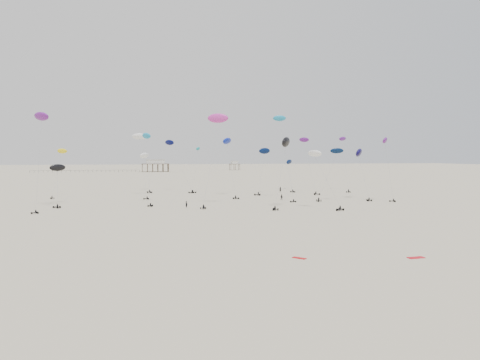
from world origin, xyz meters
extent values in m
plane|color=beige|center=(0.00, 200.00, 0.00)|extent=(900.00, 900.00, 0.00)
cube|color=brown|center=(-10.00, 350.00, 6.15)|extent=(21.00, 13.00, 0.30)
cube|color=silver|center=(-10.00, 350.00, 7.90)|extent=(14.00, 8.40, 3.20)
cube|color=#B2B2AD|center=(-10.00, 350.00, 9.65)|extent=(15.00, 9.00, 0.30)
cube|color=brown|center=(60.00, 380.00, 5.15)|extent=(9.00, 7.00, 0.30)
cube|color=silver|center=(60.00, 380.00, 6.50)|extent=(5.60, 4.20, 2.40)
cube|color=#B2B2AD|center=(60.00, 380.00, 7.85)|extent=(6.00, 4.50, 0.30)
cube|color=black|center=(-62.00, 350.00, 1.45)|extent=(80.00, 0.10, 0.10)
cylinder|color=gray|center=(-48.51, 131.24, 7.14)|extent=(0.03, 0.03, 18.30)
ellipsoid|color=yellow|center=(-47.87, 137.62, 14.36)|extent=(4.01, 3.30, 1.90)
cylinder|color=gray|center=(48.91, 133.25, 9.59)|extent=(0.03, 0.03, 20.75)
ellipsoid|color=#5E1887|center=(50.13, 138.60, 19.09)|extent=(4.20, 3.32, 1.91)
cylinder|color=gray|center=(17.84, 106.96, 12.06)|extent=(0.03, 0.03, 26.88)
ellipsoid|color=#1888B8|center=(18.04, 114.03, 24.20)|extent=(4.13, 1.94, 1.95)
cylinder|color=gray|center=(28.16, 100.60, 7.16)|extent=(0.03, 0.03, 14.06)
ellipsoid|color=#04183C|center=(31.05, 101.12, 14.26)|extent=(4.06, 2.08, 1.96)
cylinder|color=gray|center=(30.56, 139.81, 5.21)|extent=(0.03, 0.03, 17.04)
ellipsoid|color=#04133D|center=(32.16, 146.87, 10.47)|extent=(4.18, 4.37, 2.16)
cylinder|color=gray|center=(-21.37, 102.80, 9.13)|extent=(0.03, 0.03, 20.03)
ellipsoid|color=#198CC1|center=(-21.72, 108.12, 18.30)|extent=(3.30, 4.06, 1.91)
cylinder|color=gray|center=(-20.81, 147.79, 6.37)|extent=(0.03, 0.03, 17.76)
ellipsoid|color=white|center=(-21.59, 154.64, 12.93)|extent=(4.93, 5.76, 2.67)
cylinder|color=gray|center=(32.96, 126.87, 9.25)|extent=(0.03, 0.03, 20.58)
ellipsoid|color=#641782|center=(32.90, 132.72, 18.42)|extent=(3.70, 4.00, 1.95)
cylinder|color=gray|center=(9.50, 85.68, 7.98)|extent=(0.03, 0.03, 16.03)
ellipsoid|color=black|center=(11.71, 88.35, 16.26)|extent=(4.75, 6.07, 2.86)
cylinder|color=gray|center=(-9.39, 143.15, 8.77)|extent=(0.03, 0.03, 21.32)
ellipsoid|color=#050A41|center=(-12.66, 149.36, 17.62)|extent=(4.20, 4.77, 2.29)
cylinder|color=gray|center=(-44.57, 105.41, 4.78)|extent=(0.03, 0.03, 15.51)
ellipsoid|color=black|center=(-45.39, 111.95, 9.65)|extent=(4.58, 3.57, 2.15)
cylinder|color=gray|center=(-4.38, 139.19, 7.72)|extent=(0.03, 0.03, 14.45)
ellipsoid|color=teal|center=(-3.38, 140.43, 15.27)|extent=(2.47, 3.00, 1.40)
cylinder|color=gray|center=(20.05, 82.18, 6.77)|extent=(0.03, 0.03, 13.99)
ellipsoid|color=white|center=(18.11, 85.26, 13.47)|extent=(3.66, 4.39, 2.02)
cylinder|color=gray|center=(-46.97, 94.97, 11.10)|extent=(0.03, 0.03, 24.78)
ellipsoid|color=#6F198B|center=(-47.29, 101.53, 22.60)|extent=(5.62, 5.84, 2.75)
cylinder|color=gray|center=(4.22, 119.33, 8.68)|extent=(0.03, 0.03, 20.71)
ellipsoid|color=#0C1FA1|center=(4.13, 125.98, 17.59)|extent=(5.07, 5.84, 2.68)
cylinder|color=gray|center=(39.98, 102.22, 6.71)|extent=(0.03, 0.03, 14.27)
ellipsoid|color=#0A043C|center=(40.30, 106.07, 13.77)|extent=(5.17, 6.29, 2.96)
cylinder|color=gray|center=(-6.13, 94.04, 11.20)|extent=(0.03, 0.03, 23.37)
ellipsoid|color=#CD30A8|center=(-3.56, 98.58, 22.67)|extent=(5.92, 4.36, 2.76)
cylinder|color=gray|center=(-22.52, 124.71, 9.39)|extent=(0.03, 0.03, 22.68)
ellipsoid|color=white|center=(-23.34, 131.85, 19.04)|extent=(5.08, 2.46, 2.48)
cylinder|color=gray|center=(44.19, 95.60, 8.51)|extent=(0.03, 0.03, 15.92)
ellipsoid|color=#651781|center=(43.22, 96.26, 17.14)|extent=(3.84, 4.41, 2.09)
cylinder|color=gray|center=(15.78, 126.72, 7.21)|extent=(0.03, 0.03, 15.36)
ellipsoid|color=#04143C|center=(17.90, 130.37, 14.46)|extent=(4.84, 3.14, 2.21)
imported|color=black|center=(-12.53, 92.66, 0.00)|extent=(0.83, 0.88, 2.00)
imported|color=black|center=(16.43, 106.29, 0.00)|extent=(1.10, 0.89, 1.95)
imported|color=black|center=(25.06, 135.11, 0.00)|extent=(0.82, 0.58, 2.19)
cube|color=red|center=(9.98, 29.99, 0.00)|extent=(2.26, 1.07, 0.08)
cube|color=red|center=(-4.53, 33.00, 0.00)|extent=(1.71, 1.82, 0.07)
camera|label=1|loc=(-24.51, -22.38, 13.03)|focal=35.00mm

